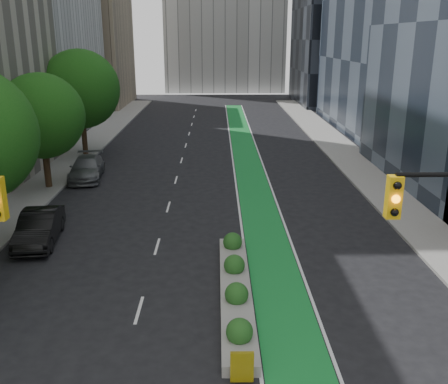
{
  "coord_description": "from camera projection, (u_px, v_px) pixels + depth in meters",
  "views": [
    {
      "loc": [
        0.49,
        -10.75,
        9.9
      ],
      "look_at": [
        0.8,
        11.39,
        3.0
      ],
      "focal_mm": 40.0,
      "sensor_mm": 36.0,
      "label": 1
    }
  ],
  "objects": [
    {
      "name": "sidewalk_left",
      "position": [
        51.0,
        176.0,
        36.89
      ],
      "size": [
        3.6,
        90.0,
        0.15
      ],
      "primitive_type": "cube",
      "color": "gray",
      "rests_on": "ground"
    },
    {
      "name": "sidewalk_right",
      "position": [
        369.0,
        175.0,
        37.2
      ],
      "size": [
        3.6,
        90.0,
        0.15
      ],
      "primitive_type": "cube",
      "color": "gray",
      "rests_on": "ground"
    },
    {
      "name": "bike_lane_paint",
      "position": [
        247.0,
        160.0,
        41.88
      ],
      "size": [
        2.2,
        70.0,
        0.01
      ],
      "primitive_type": "cube",
      "color": "#178333",
      "rests_on": "ground"
    },
    {
      "name": "building_tan_far",
      "position": [
        75.0,
        14.0,
        72.07
      ],
      "size": [
        14.0,
        16.0,
        26.0
      ],
      "primitive_type": "cube",
      "color": "tan",
      "rests_on": "ground"
    },
    {
      "name": "building_dark_end",
      "position": [
        347.0,
        8.0,
        74.22
      ],
      "size": [
        14.0,
        18.0,
        28.0
      ],
      "primitive_type": "cube",
      "color": "black",
      "rests_on": "ground"
    },
    {
      "name": "tree_midfar",
      "position": [
        41.0,
        116.0,
        32.58
      ],
      "size": [
        5.6,
        5.6,
        7.76
      ],
      "color": "black",
      "rests_on": "ground"
    },
    {
      "name": "tree_far",
      "position": [
        80.0,
        89.0,
        41.91
      ],
      "size": [
        6.6,
        6.6,
        9.0
      ],
      "color": "black",
      "rests_on": "ground"
    },
    {
      "name": "median_planter",
      "position": [
        236.0,
        287.0,
        19.82
      ],
      "size": [
        1.2,
        10.26,
        1.1
      ],
      "color": "gray",
      "rests_on": "ground"
    },
    {
      "name": "parked_car_left_mid",
      "position": [
        39.0,
        227.0,
        24.88
      ],
      "size": [
        2.26,
        5.06,
        1.61
      ],
      "primitive_type": "imported",
      "rotation": [
        0.0,
        0.0,
        0.12
      ],
      "color": "black",
      "rests_on": "ground"
    },
    {
      "name": "parked_car_left_far",
      "position": [
        87.0,
        168.0,
        36.23
      ],
      "size": [
        2.83,
        5.67,
        1.58
      ],
      "primitive_type": "imported",
      "rotation": [
        0.0,
        0.0,
        0.12
      ],
      "color": "#5B5E60",
      "rests_on": "ground"
    }
  ]
}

